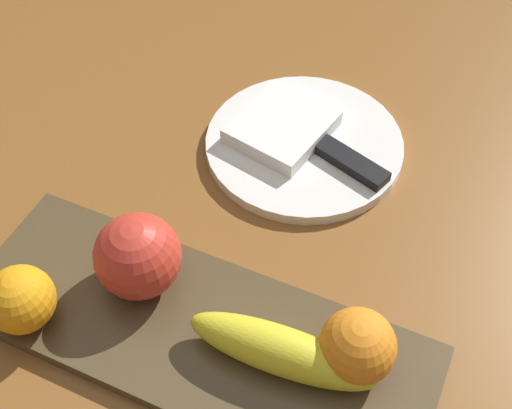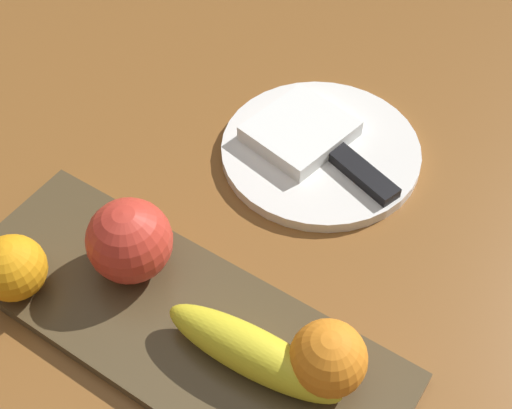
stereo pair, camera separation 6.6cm
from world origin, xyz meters
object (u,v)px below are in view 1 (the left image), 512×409
at_px(dinner_plate, 304,145).
at_px(folded_napkin, 282,127).
at_px(fruit_tray, 196,332).
at_px(banana, 281,350).
at_px(orange_near_apple, 21,299).
at_px(knife, 339,156).
at_px(orange_near_banana, 358,346).
at_px(apple, 138,256).

distance_m(dinner_plate, folded_napkin, 0.03).
height_order(fruit_tray, banana, banana).
relative_size(banana, orange_near_apple, 2.70).
relative_size(fruit_tray, folded_napkin, 4.16).
relative_size(orange_near_apple, dinner_plate, 0.28).
relative_size(fruit_tray, dinner_plate, 1.95).
relative_size(banana, dinner_plate, 0.75).
bearing_deg(knife, folded_napkin, 9.77).
bearing_deg(folded_napkin, orange_near_apple, 70.05).
xyz_separation_m(orange_near_apple, knife, (-0.19, -0.30, -0.03)).
height_order(banana, orange_near_banana, orange_near_banana).
xyz_separation_m(fruit_tray, dinner_plate, (-0.00, -0.26, -0.00)).
distance_m(fruit_tray, orange_near_apple, 0.16).
bearing_deg(knife, orange_near_apple, 76.82).
distance_m(fruit_tray, orange_near_banana, 0.15).
height_order(orange_near_banana, dinner_plate, orange_near_banana).
xyz_separation_m(apple, folded_napkin, (-0.04, -0.24, -0.03)).
xyz_separation_m(orange_near_banana, folded_napkin, (0.17, -0.24, -0.02)).
bearing_deg(folded_napkin, orange_near_banana, 125.32).
distance_m(orange_near_apple, dinner_plate, 0.35).
xyz_separation_m(orange_near_banana, dinner_plate, (0.14, -0.24, -0.04)).
height_order(fruit_tray, orange_near_apple, orange_near_apple).
bearing_deg(fruit_tray, orange_near_apple, 20.25).
relative_size(orange_near_banana, knife, 0.37).
distance_m(orange_near_banana, knife, 0.25).
relative_size(fruit_tray, orange_near_apple, 7.02).
bearing_deg(banana, orange_near_banana, -161.26).
height_order(apple, banana, apple).
bearing_deg(orange_near_apple, dinner_plate, -114.29).
distance_m(apple, banana, 0.15).
xyz_separation_m(banana, orange_near_banana, (-0.06, -0.02, 0.01)).
xyz_separation_m(apple, dinner_plate, (-0.07, -0.24, -0.05)).
bearing_deg(orange_near_apple, orange_near_banana, -164.66).
bearing_deg(apple, knife, -116.42).
relative_size(orange_near_banana, dinner_plate, 0.29).
distance_m(dinner_plate, knife, 0.05).
height_order(fruit_tray, orange_near_banana, orange_near_banana).
relative_size(dinner_plate, folded_napkin, 2.14).
bearing_deg(orange_near_apple, knife, -121.52).
distance_m(apple, dinner_plate, 0.25).
bearing_deg(orange_near_apple, fruit_tray, -159.75).
xyz_separation_m(apple, orange_near_apple, (0.07, 0.08, -0.01)).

